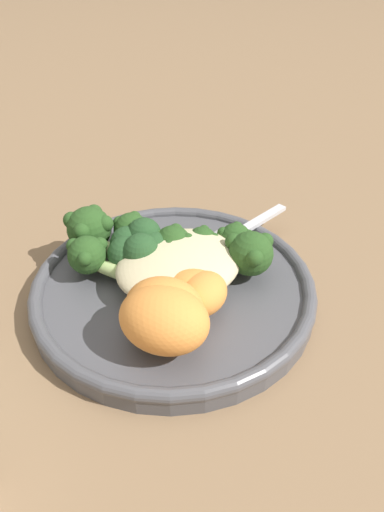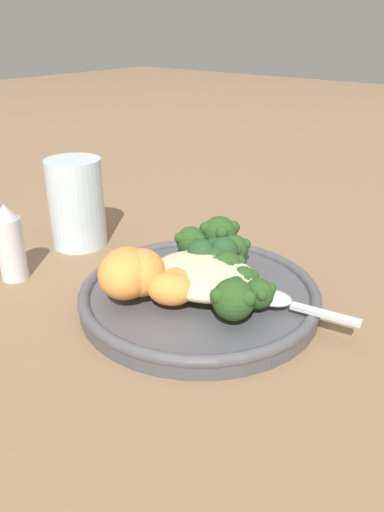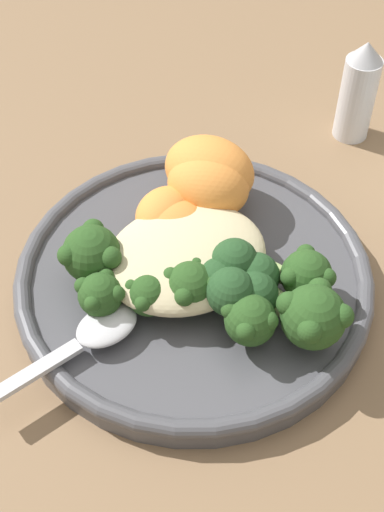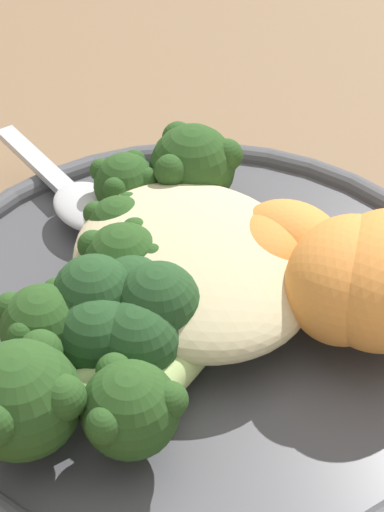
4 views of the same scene
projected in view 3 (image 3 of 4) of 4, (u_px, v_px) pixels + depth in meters
The scene contains 17 objects.
ground_plane at pixel (198, 270), 0.50m from camera, with size 4.00×4.00×0.00m, color #846647.
plate at pixel (194, 278), 0.48m from camera, with size 0.24×0.24×0.02m.
quinoa_mound at pixel (186, 257), 0.46m from camera, with size 0.11×0.09×0.03m, color beige.
broccoli_stalk_0 at pixel (112, 253), 0.46m from camera, with size 0.11×0.05×0.04m.
broccoli_stalk_1 at pixel (129, 282), 0.45m from camera, with size 0.11×0.03×0.03m.
broccoli_stalk_2 at pixel (171, 275), 0.46m from camera, with size 0.10×0.06×0.03m.
broccoli_stalk_3 at pixel (193, 279), 0.45m from camera, with size 0.06×0.07×0.03m.
broccoli_stalk_4 at pixel (241, 305), 0.44m from camera, with size 0.03×0.10×0.03m.
broccoli_stalk_5 at pixel (295, 305), 0.43m from camera, with size 0.05×0.12×0.04m.
broccoli_stalk_6 at pixel (281, 268), 0.46m from camera, with size 0.08×0.10×0.03m.
sweet_potato_chunk_0 at pixel (164, 212), 0.49m from camera, with size 0.05×0.04×0.03m, color orange.
sweet_potato_chunk_1 at pixel (209, 171), 0.50m from camera, with size 0.07×0.05×0.05m, color orange.
sweet_potato_chunk_2 at pixel (208, 186), 0.50m from camera, with size 0.06×0.05×0.04m, color orange.
sweet_potato_chunk_3 at pixel (174, 222), 0.48m from camera, with size 0.05×0.04×0.03m, color orange.
kale_tuft at pixel (239, 281), 0.44m from camera, with size 0.05×0.06×0.04m.
spoon at pixel (94, 333), 0.44m from camera, with size 0.11×0.04×0.01m.
salt_shaker at pixel (358, 91), 0.57m from camera, with size 0.03×0.03×0.09m.
Camera 3 is at (-0.16, -0.28, 0.38)m, focal length 50.00 mm.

